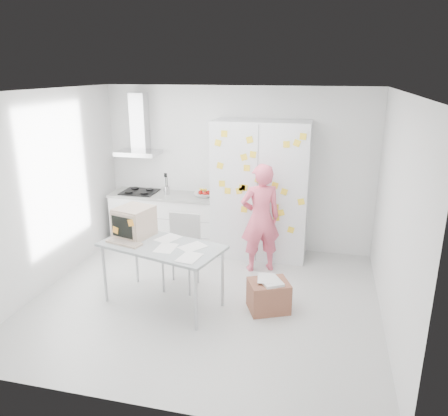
% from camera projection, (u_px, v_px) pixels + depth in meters
% --- Properties ---
extents(floor, '(4.50, 4.00, 0.02)m').
position_uv_depth(floor, '(205.00, 300.00, 5.84)').
color(floor, silver).
rests_on(floor, ground).
extents(walls, '(4.52, 4.01, 2.70)m').
position_uv_depth(walls, '(218.00, 189.00, 6.09)').
color(walls, white).
rests_on(walls, ground).
extents(ceiling, '(4.50, 4.00, 0.02)m').
position_uv_depth(ceiling, '(202.00, 91.00, 5.02)').
color(ceiling, white).
rests_on(ceiling, walls).
extents(counter_run, '(1.84, 0.63, 1.28)m').
position_uv_depth(counter_run, '(165.00, 219.00, 7.54)').
color(counter_run, white).
rests_on(counter_run, ground).
extents(range_hood, '(0.70, 0.48, 1.01)m').
position_uv_depth(range_hood, '(139.00, 131.00, 7.31)').
color(range_hood, silver).
rests_on(range_hood, walls).
extents(tall_cabinet, '(1.50, 0.68, 2.20)m').
position_uv_depth(tall_cabinet, '(260.00, 190.00, 6.95)').
color(tall_cabinet, silver).
rests_on(tall_cabinet, ground).
extents(person, '(0.71, 0.61, 1.66)m').
position_uv_depth(person, '(260.00, 218.00, 6.48)').
color(person, '#F15D77').
rests_on(person, ground).
extents(desk, '(1.69, 1.15, 1.22)m').
position_uv_depth(desk, '(144.00, 232.00, 5.65)').
color(desk, '#A0A7AA').
rests_on(desk, ground).
extents(chair, '(0.47, 0.47, 1.04)m').
position_uv_depth(chair, '(182.00, 247.00, 6.07)').
color(chair, '#B1B1AF').
rests_on(chair, ground).
extents(cardboard_box, '(0.61, 0.56, 0.43)m').
position_uv_depth(cardboard_box, '(269.00, 295.00, 5.53)').
color(cardboard_box, brown).
rests_on(cardboard_box, ground).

